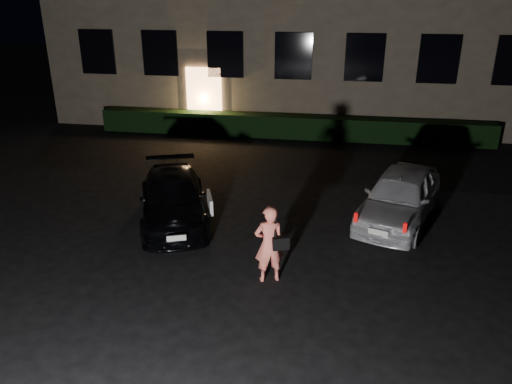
# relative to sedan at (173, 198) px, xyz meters

# --- Properties ---
(ground) EXTENTS (80.00, 80.00, 0.00)m
(ground) POSITION_rel_sedan_xyz_m (2.11, -2.69, -0.56)
(ground) COLOR black
(ground) RESTS_ON ground
(hedge) EXTENTS (15.00, 0.70, 0.85)m
(hedge) POSITION_rel_sedan_xyz_m (2.11, 7.81, -0.13)
(hedge) COLOR black
(hedge) RESTS_ON ground
(sedan) EXTENTS (2.80, 4.16, 1.12)m
(sedan) POSITION_rel_sedan_xyz_m (0.00, 0.00, 0.00)
(sedan) COLOR black
(sedan) RESTS_ON ground
(hatch) EXTENTS (2.66, 4.06, 1.29)m
(hatch) POSITION_rel_sedan_xyz_m (5.51, 0.85, 0.08)
(hatch) COLOR silver
(hatch) RESTS_ON ground
(man) EXTENTS (0.74, 0.57, 1.60)m
(man) POSITION_rel_sedan_xyz_m (2.74, -2.38, 0.24)
(man) COLOR #FE7965
(man) RESTS_ON ground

